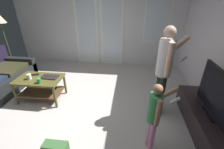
% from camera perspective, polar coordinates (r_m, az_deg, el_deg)
% --- Properties ---
extents(ground_plane, '(5.26, 5.07, 0.02)m').
position_cam_1_polar(ground_plane, '(3.23, -13.00, -13.14)').
color(ground_plane, '#B3ACA8').
extents(wall_back_with_doors, '(5.26, 0.09, 2.82)m').
position_cam_1_polar(wall_back_with_doors, '(4.92, -4.52, 19.31)').
color(wall_back_with_doors, silver).
rests_on(wall_back_with_doors, ground_plane).
extents(coffee_table, '(0.93, 0.59, 0.51)m').
position_cam_1_polar(coffee_table, '(3.61, -25.39, -3.24)').
color(coffee_table, '#4D461F').
rests_on(coffee_table, ground_plane).
extents(tv_stand, '(0.45, 1.80, 0.38)m').
position_cam_1_polar(tv_stand, '(3.02, 31.79, -15.63)').
color(tv_stand, '#2D2124').
rests_on(tv_stand, ground_plane).
extents(flat_screen_tv, '(0.08, 1.00, 0.75)m').
position_cam_1_polar(flat_screen_tv, '(2.71, 34.68, -6.42)').
color(flat_screen_tv, black).
rests_on(flat_screen_tv, tv_stand).
extents(person_adult, '(0.56, 0.49, 1.65)m').
position_cam_1_polar(person_adult, '(2.77, 19.27, 3.25)').
color(person_adult, black).
rests_on(person_adult, ground_plane).
extents(person_child, '(0.46, 0.36, 1.11)m').
position_cam_1_polar(person_child, '(2.15, 15.79, -13.88)').
color(person_child, pink).
rests_on(person_child, ground_plane).
extents(floor_lamp, '(0.31, 0.31, 1.69)m').
position_cam_1_polar(floor_lamp, '(5.12, -36.56, 15.58)').
color(floor_lamp, '#3D3731').
rests_on(floor_lamp, ground_plane).
extents(laptop_closed, '(0.36, 0.23, 0.02)m').
position_cam_1_polar(laptop_closed, '(3.49, -22.40, -0.82)').
color(laptop_closed, black).
rests_on(laptop_closed, coffee_table).
extents(cup_near_edge, '(0.08, 0.08, 0.10)m').
position_cam_1_polar(cup_near_edge, '(3.33, -25.75, -2.09)').
color(cup_near_edge, '#2C8E4E').
rests_on(cup_near_edge, coffee_table).
extents(cup_by_laptop, '(0.09, 0.09, 0.11)m').
position_cam_1_polar(cup_by_laptop, '(3.58, -28.74, -0.70)').
color(cup_by_laptop, white).
rests_on(cup_by_laptop, coffee_table).
extents(tv_remote_black, '(0.18, 0.12, 0.02)m').
position_cam_1_polar(tv_remote_black, '(3.72, -27.02, -0.04)').
color(tv_remote_black, black).
rests_on(tv_remote_black, coffee_table).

